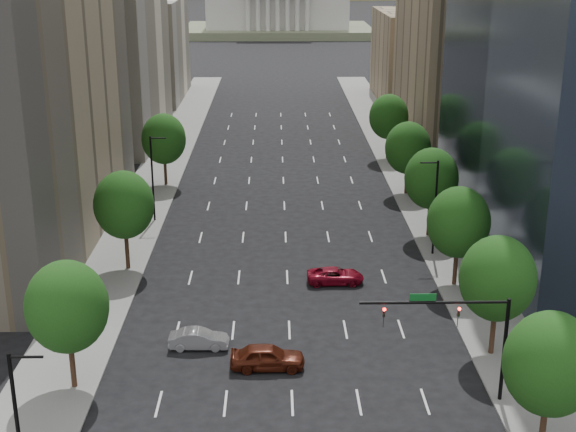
{
  "coord_description": "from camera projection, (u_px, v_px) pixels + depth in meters",
  "views": [
    {
      "loc": [
        -0.98,
        -13.47,
        27.02
      ],
      "look_at": [
        -0.05,
        42.78,
        8.0
      ],
      "focal_mm": 49.85,
      "sensor_mm": 36.0,
      "label": 1
    }
  ],
  "objects": [
    {
      "name": "filler_right",
      "position": [
        417.0,
        57.0,
        145.23
      ],
      "size": [
        14.0,
        26.0,
        16.0
      ],
      "primitive_type": "cube",
      "color": "#8C7759",
      "rests_on": "ground"
    },
    {
      "name": "traffic_signal",
      "position": [
        466.0,
        327.0,
        48.35
      ],
      "size": [
        9.12,
        0.4,
        7.38
      ],
      "color": "black",
      "rests_on": "ground"
    },
    {
      "name": "sidewalk_right",
      "position": [
        443.0,
        235.0,
        78.48
      ],
      "size": [
        6.0,
        200.0,
        0.15
      ],
      "primitive_type": "cube",
      "color": "slate",
      "rests_on": "ground"
    },
    {
      "name": "streetlight_ls",
      "position": [
        19.0,
        430.0,
        38.61
      ],
      "size": [
        1.7,
        0.2,
        9.0
      ],
      "color": "black",
      "rests_on": "ground"
    },
    {
      "name": "filler_left",
      "position": [
        144.0,
        50.0,
        146.97
      ],
      "size": [
        14.0,
        26.0,
        18.0
      ],
      "primitive_type": "cube",
      "color": "beige",
      "rests_on": "ground"
    },
    {
      "name": "foothills",
      "position": [
        322.0,
        37.0,
        601.8
      ],
      "size": [
        720.0,
        413.0,
        263.0
      ],
      "color": "olive",
      "rests_on": "ground"
    },
    {
      "name": "tree_right_5",
      "position": [
        389.0,
        117.0,
        105.05
      ],
      "size": [
        5.2,
        5.2,
        8.75
      ],
      "color": "#382316",
      "rests_on": "ground"
    },
    {
      "name": "car_red_far",
      "position": [
        335.0,
        276.0,
        67.38
      ],
      "size": [
        4.84,
        2.32,
        1.33
      ],
      "primitive_type": "imported",
      "rotation": [
        0.0,
        0.0,
        1.59
      ],
      "color": "maroon",
      "rests_on": "ground"
    },
    {
      "name": "car_silver",
      "position": [
        199.0,
        339.0,
        56.44
      ],
      "size": [
        4.23,
        1.5,
        1.39
      ],
      "primitive_type": "imported",
      "rotation": [
        0.0,
        0.0,
        1.57
      ],
      "color": "#9B9BA0",
      "rests_on": "ground"
    },
    {
      "name": "tree_right_4",
      "position": [
        408.0,
        148.0,
        89.99
      ],
      "size": [
        5.2,
        5.2,
        8.46
      ],
      "color": "#382316",
      "rests_on": "ground"
    },
    {
      "name": "tree_right_0",
      "position": [
        550.0,
        364.0,
        43.6
      ],
      "size": [
        5.2,
        5.2,
        8.39
      ],
      "color": "#382316",
      "rests_on": "ground"
    },
    {
      "name": "tree_left_1",
      "position": [
        124.0,
        205.0,
        68.55
      ],
      "size": [
        5.2,
        5.2,
        8.97
      ],
      "color": "#382316",
      "rests_on": "ground"
    },
    {
      "name": "tree_left_0",
      "position": [
        67.0,
        307.0,
        49.68
      ],
      "size": [
        5.2,
        5.2,
        8.75
      ],
      "color": "#382316",
      "rests_on": "ground"
    },
    {
      "name": "streetlight_ln",
      "position": [
        153.0,
        176.0,
        81.23
      ],
      "size": [
        1.7,
        0.2,
        9.0
      ],
      "color": "black",
      "rests_on": "ground"
    },
    {
      "name": "tree_left_2",
      "position": [
        164.0,
        139.0,
        93.27
      ],
      "size": [
        5.2,
        5.2,
        8.68
      ],
      "color": "#382316",
      "rests_on": "ground"
    },
    {
      "name": "streetlight_rn",
      "position": [
        435.0,
        205.0,
        72.18
      ],
      "size": [
        1.7,
        0.2,
        9.0
      ],
      "color": "black",
      "rests_on": "ground"
    },
    {
      "name": "midrise_cream_left",
      "position": [
        105.0,
        17.0,
        112.99
      ],
      "size": [
        14.0,
        30.0,
        35.0
      ],
      "primitive_type": "cube",
      "color": "beige",
      "rests_on": "ground"
    },
    {
      "name": "parking_tan_right",
      "position": [
        460.0,
        37.0,
        111.73
      ],
      "size": [
        14.0,
        30.0,
        30.0
      ],
      "primitive_type": "cube",
      "color": "#8C7759",
      "rests_on": "ground"
    },
    {
      "name": "car_maroon",
      "position": [
        267.0,
        357.0,
        53.66
      ],
      "size": [
        5.03,
        2.03,
        1.71
      ],
      "primitive_type": "imported",
      "rotation": [
        0.0,
        0.0,
        1.57
      ],
      "color": "#4A180C",
      "rests_on": "ground"
    },
    {
      "name": "sidewalk_left",
      "position": [
        127.0,
        237.0,
        77.99
      ],
      "size": [
        6.0,
        200.0,
        0.15
      ],
      "primitive_type": "cube",
      "color": "slate",
      "rests_on": "ground"
    },
    {
      "name": "tree_right_2",
      "position": [
        459.0,
        222.0,
        65.32
      ],
      "size": [
        5.2,
        5.2,
        8.61
      ],
      "color": "#382316",
      "rests_on": "ground"
    },
    {
      "name": "tree_right_1",
      "position": [
        498.0,
        279.0,
        53.9
      ],
      "size": [
        5.2,
        5.2,
        8.75
      ],
      "color": "#382316",
      "rests_on": "ground"
    },
    {
      "name": "tree_right_3",
      "position": [
        431.0,
        179.0,
        76.59
      ],
      "size": [
        5.2,
        5.2,
        8.89
      ],
      "color": "#382316",
      "rests_on": "ground"
    },
    {
      "name": "capitol",
      "position": [
        277.0,
        7.0,
        255.19
      ],
      "size": [
        60.0,
        40.0,
        35.2
      ],
      "color": "#596647",
      "rests_on": "ground"
    }
  ]
}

